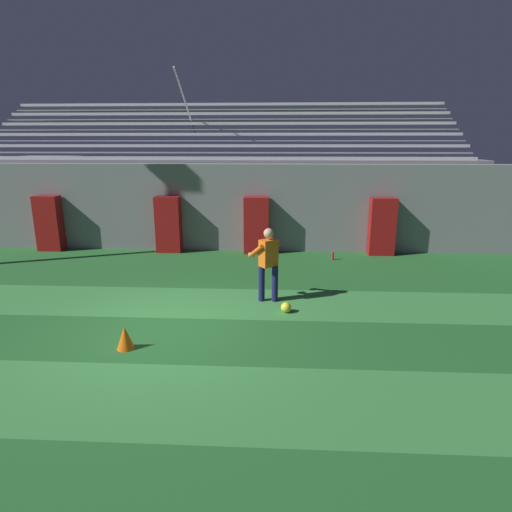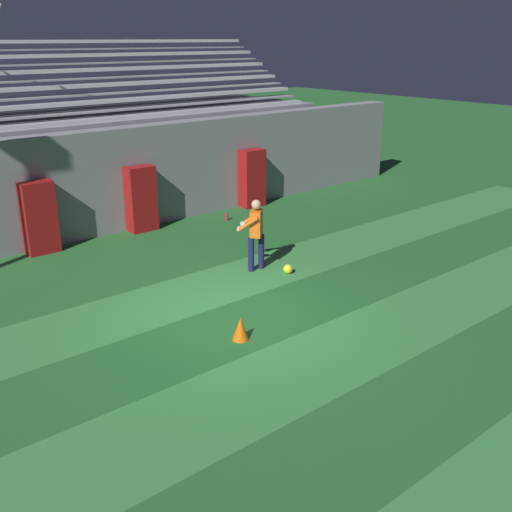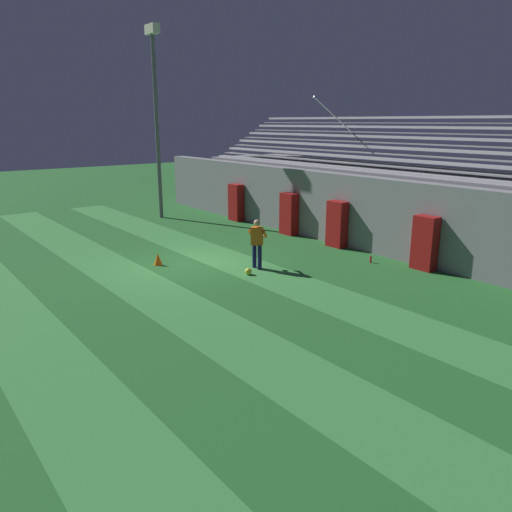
% 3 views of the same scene
% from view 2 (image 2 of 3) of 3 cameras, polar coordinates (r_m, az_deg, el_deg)
% --- Properties ---
extents(ground_plane, '(80.00, 80.00, 0.00)m').
position_cam_2_polar(ground_plane, '(11.65, -2.12, -5.72)').
color(ground_plane, '#236028').
extents(turf_stripe_mid, '(28.00, 1.86, 0.01)m').
position_cam_2_polar(turf_stripe_mid, '(10.15, 5.95, -9.99)').
color(turf_stripe_mid, '#38843D').
rests_on(turf_stripe_mid, ground).
extents(turf_stripe_far, '(28.00, 1.86, 0.01)m').
position_cam_2_polar(turf_stripe_far, '(12.72, -6.11, -3.51)').
color(turf_stripe_far, '#38843D').
rests_on(turf_stripe_far, ground).
extents(back_wall, '(24.00, 0.60, 2.80)m').
position_cam_2_polar(back_wall, '(16.55, -16.24, 6.48)').
color(back_wall, gray).
rests_on(back_wall, ground).
extents(padding_pillar_gate_left, '(0.79, 0.44, 1.80)m').
position_cam_2_polar(padding_pillar_gate_left, '(15.67, -19.95, 3.44)').
color(padding_pillar_gate_left, maroon).
rests_on(padding_pillar_gate_left, ground).
extents(padding_pillar_gate_right, '(0.79, 0.44, 1.80)m').
position_cam_2_polar(padding_pillar_gate_right, '(16.79, -10.88, 5.37)').
color(padding_pillar_gate_right, maroon).
rests_on(padding_pillar_gate_right, ground).
extents(padding_pillar_far_right, '(0.79, 0.44, 1.80)m').
position_cam_2_polar(padding_pillar_far_right, '(18.96, -0.36, 7.41)').
color(padding_pillar_far_right, maroon).
rests_on(padding_pillar_far_right, ground).
extents(bleacher_stand, '(18.00, 4.75, 5.83)m').
position_cam_2_polar(bleacher_stand, '(18.98, -19.69, 8.13)').
color(bleacher_stand, gray).
rests_on(bleacher_stand, ground).
extents(goalkeeper, '(0.74, 0.73, 1.67)m').
position_cam_2_polar(goalkeeper, '(13.59, -0.05, 2.46)').
color(goalkeeper, '#19194C').
rests_on(goalkeeper, ground).
extents(soccer_ball, '(0.22, 0.22, 0.22)m').
position_cam_2_polar(soccer_ball, '(13.65, 3.06, -1.25)').
color(soccer_ball, yellow).
rests_on(soccer_ball, ground).
extents(traffic_cone, '(0.30, 0.30, 0.42)m').
position_cam_2_polar(traffic_cone, '(10.70, -1.48, -6.95)').
color(traffic_cone, orange).
rests_on(traffic_cone, ground).
extents(water_bottle, '(0.07, 0.07, 0.24)m').
position_cam_2_polar(water_bottle, '(17.63, -2.80, 3.77)').
color(water_bottle, red).
rests_on(water_bottle, ground).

